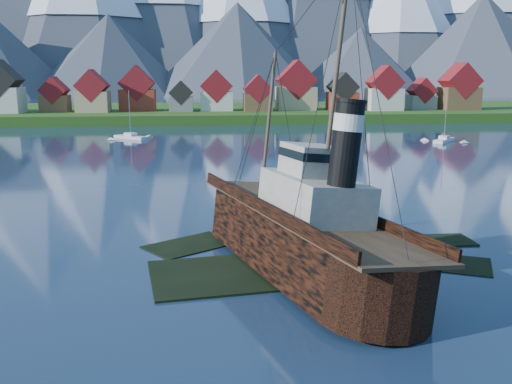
{
  "coord_description": "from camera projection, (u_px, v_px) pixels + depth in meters",
  "views": [
    {
      "loc": [
        -7.88,
        -45.77,
        15.93
      ],
      "look_at": [
        -2.77,
        6.0,
        5.0
      ],
      "focal_mm": 40.0,
      "sensor_mm": 36.0,
      "label": 1
    }
  ],
  "objects": [
    {
      "name": "ground",
      "position": [
        295.0,
        263.0,
        48.61
      ],
      "size": [
        1400.0,
        1400.0,
        0.0
      ],
      "primitive_type": "plane",
      "color": "#192C47",
      "rests_on": "ground"
    },
    {
      "name": "shoal",
      "position": [
        311.0,
        258.0,
        50.95
      ],
      "size": [
        31.71,
        21.24,
        1.14
      ],
      "color": "black",
      "rests_on": "ground"
    },
    {
      "name": "shore_bank",
      "position": [
        221.0,
        116.0,
        214.18
      ],
      "size": [
        600.0,
        80.0,
        3.2
      ],
      "primitive_type": "cube",
      "color": "#254614",
      "rests_on": "ground"
    },
    {
      "name": "seawall",
      "position": [
        225.0,
        125.0,
        177.17
      ],
      "size": [
        600.0,
        2.5,
        2.0
      ],
      "primitive_type": "cube",
      "color": "#3F3D38",
      "rests_on": "ground"
    },
    {
      "name": "town",
      "position": [
        124.0,
        94.0,
        191.8
      ],
      "size": [
        250.96,
        16.69,
        17.3
      ],
      "color": "maroon",
      "rests_on": "ground"
    },
    {
      "name": "tugboat_wreck",
      "position": [
        294.0,
        227.0,
        47.73
      ],
      "size": [
        7.55,
        32.52,
        25.77
      ],
      "rotation": [
        0.0,
        0.1,
        0.29
      ],
      "color": "black",
      "rests_on": "ground"
    },
    {
      "name": "sailboat_c",
      "position": [
        131.0,
        138.0,
        139.53
      ],
      "size": [
        8.79,
        7.88,
        12.21
      ],
      "rotation": [
        0.0,
        0.0,
        0.88
      ],
      "color": "silver",
      "rests_on": "ground"
    },
    {
      "name": "sailboat_d",
      "position": [
        444.0,
        141.0,
        133.34
      ],
      "size": [
        7.65,
        8.24,
        12.29
      ],
      "rotation": [
        0.0,
        0.0,
        -0.72
      ],
      "color": "silver",
      "rests_on": "ground"
    }
  ]
}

